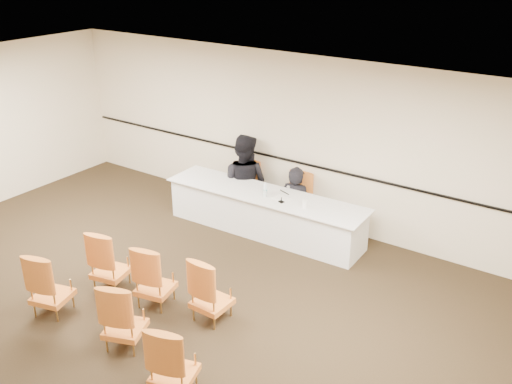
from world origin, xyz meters
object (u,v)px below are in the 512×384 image
(panelist_main_chair, at_px, (295,200))
(aud_chair_back_mid, at_px, (124,314))
(drinking_glass, at_px, (265,194))
(aud_chair_back_left, at_px, (50,282))
(panelist_main, at_px, (295,209))
(panelist_second_chair, at_px, (244,187))
(panelist_second, at_px, (244,184))
(coffee_cup, at_px, (305,204))
(aud_chair_front_left, at_px, (110,259))
(aud_chair_back_right, at_px, (173,358))
(panel_table, at_px, (265,213))
(water_bottle, at_px, (265,188))
(microphone, at_px, (281,195))
(aud_chair_front_right, at_px, (212,288))
(aud_chair_front_mid, at_px, (155,275))

(panelist_main_chair, bearing_deg, aud_chair_back_mid, -91.87)
(drinking_glass, relative_size, aud_chair_back_left, 0.11)
(panelist_main, distance_m, panelist_second_chair, 1.12)
(panelist_second, distance_m, aud_chair_back_left, 4.14)
(coffee_cup, distance_m, aud_chair_front_left, 3.15)
(aud_chair_back_right, bearing_deg, panelist_second, 99.89)
(panelist_main, relative_size, panelist_second, 0.84)
(aud_chair_front_left, height_order, aud_chair_back_mid, same)
(aud_chair_back_right, bearing_deg, coffee_cup, 81.04)
(drinking_glass, xyz_separation_m, coffee_cup, (0.78, -0.01, 0.01))
(panel_table, relative_size, aud_chair_front_left, 3.87)
(panelist_main, bearing_deg, water_bottle, 53.98)
(microphone, bearing_deg, panelist_main_chair, 119.18)
(panelist_second, bearing_deg, aud_chair_front_right, 106.82)
(panelist_second, xyz_separation_m, aud_chair_back_mid, (1.09, -4.07, -0.06))
(panelist_second, distance_m, drinking_glass, 1.11)
(panelist_main_chair, distance_m, microphone, 0.81)
(panelist_main_chair, height_order, aud_chair_back_right, same)
(water_bottle, bearing_deg, panelist_main, 64.09)
(panelist_main_chair, xyz_separation_m, aud_chair_back_mid, (-0.01, -4.10, 0.00))
(panelist_second_chair, xyz_separation_m, microphone, (1.24, -0.67, 0.39))
(panel_table, xyz_separation_m, aud_chair_front_right, (0.82, -2.49, 0.11))
(aud_chair_back_left, xyz_separation_m, aud_chair_back_mid, (1.34, 0.06, 0.00))
(panel_table, bearing_deg, aud_chair_back_mid, -87.32)
(drinking_glass, xyz_separation_m, aud_chair_back_mid, (0.20, -3.45, -0.31))
(panelist_second, distance_m, microphone, 1.45)
(water_bottle, relative_size, aud_chair_back_left, 0.22)
(panelist_second_chair, distance_m, water_bottle, 1.05)
(panelist_second_chair, distance_m, microphone, 1.46)
(panelist_main, bearing_deg, panel_table, 52.96)
(microphone, relative_size, aud_chair_front_mid, 0.28)
(panelist_main, height_order, aud_chair_front_right, panelist_main)
(coffee_cup, relative_size, aud_chair_back_right, 0.14)
(panel_table, bearing_deg, aud_chair_front_left, -109.69)
(panelist_second_chair, distance_m, aud_chair_front_mid, 3.28)
(aud_chair_back_right, bearing_deg, aud_chair_back_mid, 149.31)
(aud_chair_back_left, bearing_deg, aud_chair_back_right, -20.50)
(panelist_second_chair, bearing_deg, aud_chair_front_left, -92.88)
(panel_table, distance_m, aud_chair_front_mid, 2.67)
(panelist_main_chair, relative_size, panelist_second, 0.49)
(water_bottle, relative_size, aud_chair_back_right, 0.22)
(microphone, relative_size, aud_chair_back_right, 0.28)
(aud_chair_back_left, bearing_deg, panelist_second_chair, 70.90)
(coffee_cup, bearing_deg, aud_chair_front_right, -90.70)
(panelist_second_chair, bearing_deg, panel_table, -34.47)
(panelist_main, xyz_separation_m, microphone, (0.14, -0.70, 0.57))
(panelist_main_chair, height_order, panelist_second_chair, same)
(panelist_second, height_order, panelist_second_chair, panelist_second)
(aud_chair_back_left, bearing_deg, aud_chair_front_mid, 26.97)
(panelist_main_chair, relative_size, panelist_second_chair, 1.00)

